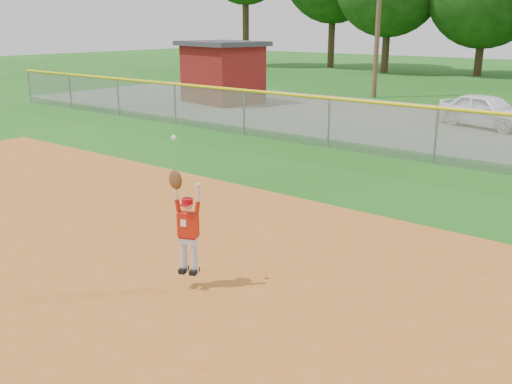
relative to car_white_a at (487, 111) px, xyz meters
The scene contains 6 objects.
ground 16.44m from the car_white_a, 87.71° to the right, with size 120.00×120.00×0.00m, color #195212.
parking_strip 0.99m from the car_white_a, 32.07° to the right, with size 44.00×10.00×0.03m, color slate.
car_white_a is the anchor object (origin of this frame).
utility_shed 12.07m from the car_white_a, behind, with size 4.32×3.65×2.86m.
outfield_fence 6.45m from the car_white_a, 84.15° to the right, with size 40.06×0.10×1.55m.
ballplayer 15.98m from the car_white_a, 86.78° to the right, with size 0.48×0.27×1.95m.
Camera 1 is at (5.60, -4.72, 3.64)m, focal length 40.00 mm.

